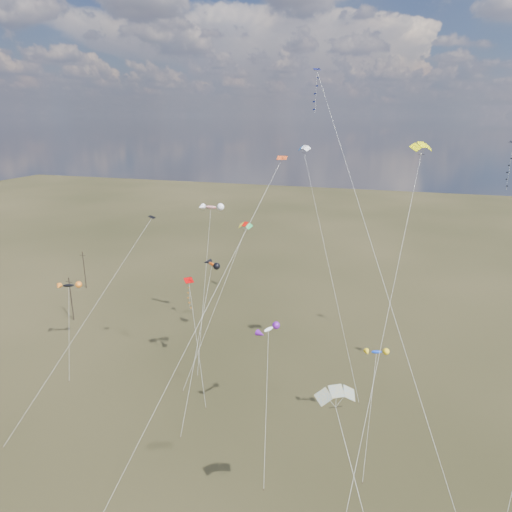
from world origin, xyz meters
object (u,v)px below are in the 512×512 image
(parafoil_yellow, at_px, (422,147))
(novelty_black_orange, at_px, (69,286))
(utility_pole_near, at_px, (71,299))
(utility_pole_far, at_px, (84,270))

(parafoil_yellow, height_order, novelty_black_orange, parafoil_yellow)
(utility_pole_near, xyz_separation_m, novelty_black_orange, (8.37, -9.72, 6.92))
(utility_pole_far, distance_m, parafoil_yellow, 72.84)
(utility_pole_near, relative_size, parafoil_yellow, 0.25)
(novelty_black_orange, bearing_deg, utility_pole_far, 124.62)
(utility_pole_near, distance_m, utility_pole_far, 16.12)
(utility_pole_far, bearing_deg, parafoil_yellow, -20.04)
(novelty_black_orange, bearing_deg, parafoil_yellow, 0.76)
(parafoil_yellow, xyz_separation_m, novelty_black_orange, (-46.93, -0.62, -20.73))
(utility_pole_far, bearing_deg, utility_pole_near, -60.26)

